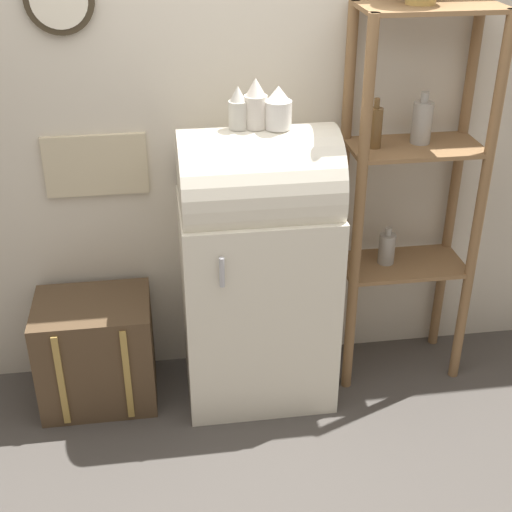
% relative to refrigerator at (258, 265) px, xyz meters
% --- Properties ---
extents(ground_plane, '(12.00, 12.00, 0.00)m').
position_rel_refrigerator_xyz_m(ground_plane, '(0.00, -0.27, -0.71)').
color(ground_plane, '#4C4742').
extents(wall_back, '(7.00, 0.09, 2.70)m').
position_rel_refrigerator_xyz_m(wall_back, '(-0.00, 0.30, 0.64)').
color(wall_back, beige).
rests_on(wall_back, ground_plane).
extents(refrigerator, '(0.71, 0.58, 1.38)m').
position_rel_refrigerator_xyz_m(refrigerator, '(0.00, 0.00, 0.00)').
color(refrigerator, silver).
rests_on(refrigerator, ground_plane).
extents(suitcase_trunk, '(0.55, 0.43, 0.55)m').
position_rel_refrigerator_xyz_m(suitcase_trunk, '(-0.80, 0.03, -0.43)').
color(suitcase_trunk, brown).
rests_on(suitcase_trunk, ground_plane).
extents(shelf_unit, '(0.63, 0.35, 1.86)m').
position_rel_refrigerator_xyz_m(shelf_unit, '(0.74, 0.08, 0.35)').
color(shelf_unit, olive).
rests_on(shelf_unit, ground_plane).
extents(vase_left, '(0.08, 0.08, 0.18)m').
position_rel_refrigerator_xyz_m(vase_left, '(-0.08, 0.01, 0.76)').
color(vase_left, beige).
rests_on(vase_left, refrigerator).
extents(vase_center, '(0.10, 0.10, 0.21)m').
position_rel_refrigerator_xyz_m(vase_center, '(-0.01, 0.01, 0.77)').
color(vase_center, silver).
rests_on(vase_center, refrigerator).
extents(vase_right, '(0.12, 0.12, 0.18)m').
position_rel_refrigerator_xyz_m(vase_right, '(0.09, -0.01, 0.76)').
color(vase_right, white).
rests_on(vase_right, refrigerator).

